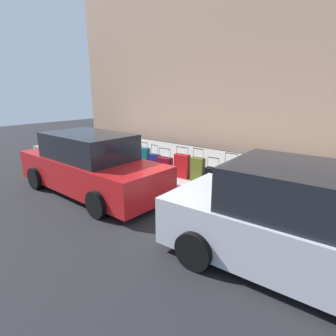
{
  "coord_description": "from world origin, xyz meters",
  "views": [
    {
      "loc": [
        -4.8,
        6.01,
        2.77
      ],
      "look_at": [
        0.1,
        0.17,
        0.64
      ],
      "focal_mm": 29.52,
      "sensor_mm": 36.0,
      "label": 1
    }
  ],
  "objects_px": {
    "suitcase_black_4": "(212,177)",
    "suitcase_maroon_0": "(290,193)",
    "suitcase_olive_5": "(198,170)",
    "suitcase_silver_3": "(230,177)",
    "suitcase_maroon_7": "(165,166)",
    "parked_car_red_1": "(90,166)",
    "suitcase_teal_9": "(144,158)",
    "suitcase_red_6": "(182,166)",
    "suitcase_navy_8": "(155,163)",
    "parked_car_silver_0": "(301,225)",
    "bollard_post": "(111,152)",
    "suitcase_navy_1": "(269,188)",
    "suitcase_teal_2": "(247,182)",
    "fire_hydrant": "(125,154)"
  },
  "relations": [
    {
      "from": "suitcase_black_4",
      "to": "suitcase_maroon_0",
      "type": "bearing_deg",
      "value": 178.56
    },
    {
      "from": "suitcase_maroon_0",
      "to": "suitcase_olive_5",
      "type": "relative_size",
      "value": 0.66
    },
    {
      "from": "suitcase_silver_3",
      "to": "suitcase_black_4",
      "type": "xyz_separation_m",
      "value": [
        0.55,
        0.01,
        -0.1
      ]
    },
    {
      "from": "suitcase_maroon_7",
      "to": "parked_car_red_1",
      "type": "bearing_deg",
      "value": 71.33
    },
    {
      "from": "suitcase_silver_3",
      "to": "suitcase_olive_5",
      "type": "distance_m",
      "value": 1.09
    },
    {
      "from": "suitcase_maroon_7",
      "to": "suitcase_teal_9",
      "type": "relative_size",
      "value": 0.94
    },
    {
      "from": "suitcase_silver_3",
      "to": "suitcase_maroon_7",
      "type": "distance_m",
      "value": 2.29
    },
    {
      "from": "suitcase_silver_3",
      "to": "parked_car_red_1",
      "type": "bearing_deg",
      "value": 37.66
    },
    {
      "from": "suitcase_red_6",
      "to": "suitcase_navy_8",
      "type": "bearing_deg",
      "value": -1.04
    },
    {
      "from": "parked_car_silver_0",
      "to": "bollard_post",
      "type": "bearing_deg",
      "value": -16.65
    },
    {
      "from": "suitcase_navy_1",
      "to": "suitcase_teal_2",
      "type": "relative_size",
      "value": 1.05
    },
    {
      "from": "suitcase_red_6",
      "to": "suitcase_maroon_7",
      "type": "xyz_separation_m",
      "value": [
        0.62,
        0.1,
        -0.08
      ]
    },
    {
      "from": "suitcase_maroon_0",
      "to": "bollard_post",
      "type": "bearing_deg",
      "value": 0.9
    },
    {
      "from": "suitcase_olive_5",
      "to": "suitcase_maroon_7",
      "type": "bearing_deg",
      "value": 5.45
    },
    {
      "from": "fire_hydrant",
      "to": "suitcase_maroon_7",
      "type": "bearing_deg",
      "value": 178.18
    },
    {
      "from": "suitcase_maroon_0",
      "to": "parked_car_red_1",
      "type": "height_order",
      "value": "parked_car_red_1"
    },
    {
      "from": "suitcase_black_4",
      "to": "suitcase_red_6",
      "type": "xyz_separation_m",
      "value": [
        1.12,
        -0.03,
        0.11
      ]
    },
    {
      "from": "suitcase_silver_3",
      "to": "parked_car_silver_0",
      "type": "height_order",
      "value": "parked_car_silver_0"
    },
    {
      "from": "suitcase_navy_8",
      "to": "parked_car_silver_0",
      "type": "relative_size",
      "value": 0.21
    },
    {
      "from": "suitcase_maroon_7",
      "to": "fire_hydrant",
      "type": "bearing_deg",
      "value": -1.82
    },
    {
      "from": "suitcase_maroon_0",
      "to": "fire_hydrant",
      "type": "xyz_separation_m",
      "value": [
        5.87,
        -0.05,
        0.09
      ]
    },
    {
      "from": "suitcase_olive_5",
      "to": "parked_car_silver_0",
      "type": "height_order",
      "value": "parked_car_silver_0"
    },
    {
      "from": "suitcase_teal_2",
      "to": "parked_car_red_1",
      "type": "relative_size",
      "value": 0.16
    },
    {
      "from": "suitcase_red_6",
      "to": "parked_car_silver_0",
      "type": "relative_size",
      "value": 0.23
    },
    {
      "from": "suitcase_maroon_7",
      "to": "fire_hydrant",
      "type": "relative_size",
      "value": 1.15
    },
    {
      "from": "bollard_post",
      "to": "suitcase_olive_5",
      "type": "bearing_deg",
      "value": -176.96
    },
    {
      "from": "suitcase_navy_8",
      "to": "suitcase_red_6",
      "type": "bearing_deg",
      "value": 178.96
    },
    {
      "from": "suitcase_olive_5",
      "to": "bollard_post",
      "type": "xyz_separation_m",
      "value": [
        3.81,
        0.2,
        0.04
      ]
    },
    {
      "from": "suitcase_navy_8",
      "to": "bollard_post",
      "type": "height_order",
      "value": "suitcase_navy_8"
    },
    {
      "from": "suitcase_black_4",
      "to": "suitcase_navy_8",
      "type": "bearing_deg",
      "value": -1.34
    },
    {
      "from": "parked_car_silver_0",
      "to": "parked_car_red_1",
      "type": "xyz_separation_m",
      "value": [
        5.49,
        -0.0,
        -0.01
      ]
    },
    {
      "from": "suitcase_teal_2",
      "to": "suitcase_teal_9",
      "type": "distance_m",
      "value": 3.88
    },
    {
      "from": "suitcase_navy_1",
      "to": "suitcase_maroon_0",
      "type": "bearing_deg",
      "value": 172.24
    },
    {
      "from": "suitcase_black_4",
      "to": "suitcase_red_6",
      "type": "bearing_deg",
      "value": -1.65
    },
    {
      "from": "suitcase_red_6",
      "to": "fire_hydrant",
      "type": "distance_m",
      "value": 2.6
    },
    {
      "from": "suitcase_maroon_0",
      "to": "suitcase_teal_2",
      "type": "distance_m",
      "value": 1.07
    },
    {
      "from": "suitcase_navy_8",
      "to": "suitcase_teal_9",
      "type": "distance_m",
      "value": 0.49
    },
    {
      "from": "suitcase_silver_3",
      "to": "suitcase_red_6",
      "type": "xyz_separation_m",
      "value": [
        1.67,
        -0.02,
        0.01
      ]
    },
    {
      "from": "suitcase_teal_9",
      "to": "parked_car_red_1",
      "type": "height_order",
      "value": "parked_car_red_1"
    },
    {
      "from": "suitcase_teal_2",
      "to": "suitcase_navy_8",
      "type": "height_order",
      "value": "suitcase_navy_8"
    },
    {
      "from": "suitcase_maroon_7",
      "to": "suitcase_teal_2",
      "type": "bearing_deg",
      "value": 179.87
    },
    {
      "from": "suitcase_navy_1",
      "to": "parked_car_red_1",
      "type": "bearing_deg",
      "value": 29.82
    },
    {
      "from": "suitcase_maroon_0",
      "to": "suitcase_black_4",
      "type": "xyz_separation_m",
      "value": [
        2.16,
        -0.05,
        -0.04
      ]
    },
    {
      "from": "suitcase_teal_2",
      "to": "parked_car_silver_0",
      "type": "bearing_deg",
      "value": 129.77
    },
    {
      "from": "suitcase_maroon_0",
      "to": "suitcase_navy_8",
      "type": "relative_size",
      "value": 0.74
    },
    {
      "from": "suitcase_maroon_0",
      "to": "suitcase_silver_3",
      "type": "xyz_separation_m",
      "value": [
        1.61,
        -0.07,
        0.06
      ]
    },
    {
      "from": "bollard_post",
      "to": "suitcase_maroon_7",
      "type": "bearing_deg",
      "value": -178.08
    },
    {
      "from": "suitcase_silver_3",
      "to": "suitcase_black_4",
      "type": "relative_size",
      "value": 1.24
    },
    {
      "from": "suitcase_maroon_0",
      "to": "suitcase_black_4",
      "type": "relative_size",
      "value": 0.8
    },
    {
      "from": "parked_car_red_1",
      "to": "parked_car_silver_0",
      "type": "bearing_deg",
      "value": 180.0
    }
  ]
}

